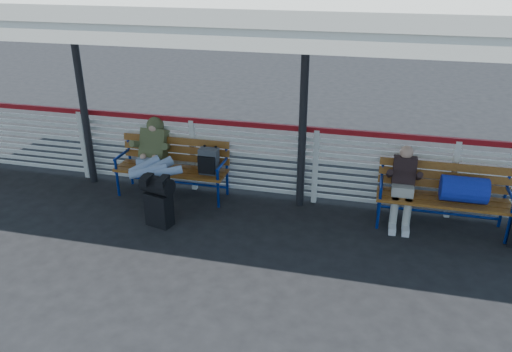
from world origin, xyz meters
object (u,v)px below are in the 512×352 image
(bench_left, at_px, (182,162))
(traveler_man, at_px, (154,162))
(companion_person, at_px, (403,186))
(bench_right, at_px, (454,190))
(luggage_stack, at_px, (158,199))

(bench_left, relative_size, traveler_man, 1.15)
(companion_person, bearing_deg, bench_right, 0.27)
(bench_right, bearing_deg, companion_person, -179.73)
(traveler_man, bearing_deg, companion_person, 3.99)
(traveler_man, relative_size, companion_person, 1.36)
(bench_left, height_order, traveler_man, traveler_man)
(bench_right, relative_size, traveler_man, 1.15)
(luggage_stack, height_order, companion_person, companion_person)
(luggage_stack, relative_size, companion_person, 0.66)
(luggage_stack, height_order, traveler_man, traveler_man)
(bench_left, distance_m, companion_person, 3.40)
(bench_right, height_order, traveler_man, traveler_man)
(bench_right, bearing_deg, luggage_stack, -167.31)
(bench_right, bearing_deg, bench_left, 178.59)
(traveler_man, height_order, companion_person, traveler_man)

